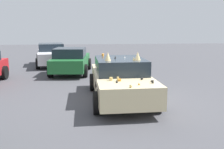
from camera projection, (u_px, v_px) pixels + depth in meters
name	position (u px, v px, depth m)	size (l,w,h in m)	color
ground_plane	(120.00, 99.00, 8.87)	(60.00, 60.00, 0.00)	#47474C
art_car_decorated	(120.00, 79.00, 8.76)	(4.60, 2.09, 1.73)	beige
parked_sedan_far_right	(71.00, 60.00, 13.84)	(4.19, 2.29, 1.42)	#1E602D
parked_sedan_near_left	(51.00, 55.00, 16.67)	(4.32, 2.45, 1.45)	white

